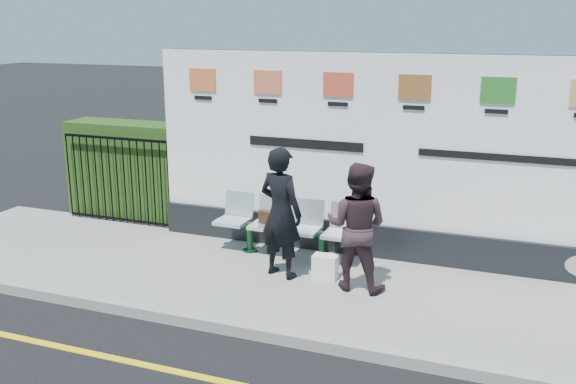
{
  "coord_description": "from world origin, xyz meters",
  "views": [
    {
      "loc": [
        2.03,
        -5.19,
        3.56
      ],
      "look_at": [
        -1.03,
        2.88,
        1.25
      ],
      "focal_mm": 40.0,
      "sensor_mm": 36.0,
      "label": 1
    }
  ],
  "objects_px": {
    "billboard": "(411,174)",
    "woman_left": "(281,213)",
    "woman_right": "(357,227)",
    "bench": "(285,241)"
  },
  "relations": [
    {
      "from": "billboard",
      "to": "bench",
      "type": "bearing_deg",
      "value": -162.88
    },
    {
      "from": "billboard",
      "to": "woman_right",
      "type": "xyz_separation_m",
      "value": [
        -0.45,
        -1.31,
        -0.45
      ]
    },
    {
      "from": "billboard",
      "to": "woman_left",
      "type": "bearing_deg",
      "value": -140.46
    },
    {
      "from": "bench",
      "to": "woman_left",
      "type": "xyz_separation_m",
      "value": [
        0.22,
        -0.72,
        0.68
      ]
    },
    {
      "from": "billboard",
      "to": "woman_left",
      "type": "height_order",
      "value": "billboard"
    },
    {
      "from": "woman_left",
      "to": "woman_right",
      "type": "xyz_separation_m",
      "value": [
        1.08,
        -0.05,
        -0.06
      ]
    },
    {
      "from": "billboard",
      "to": "woman_right",
      "type": "height_order",
      "value": "billboard"
    },
    {
      "from": "bench",
      "to": "woman_left",
      "type": "bearing_deg",
      "value": -72.36
    },
    {
      "from": "billboard",
      "to": "woman_right",
      "type": "bearing_deg",
      "value": -108.96
    },
    {
      "from": "bench",
      "to": "woman_left",
      "type": "height_order",
      "value": "woman_left"
    }
  ]
}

